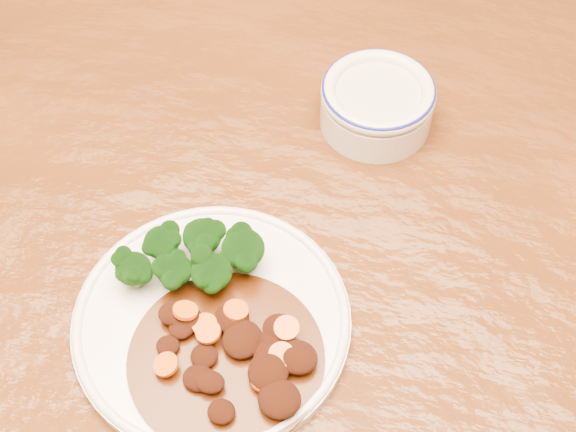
% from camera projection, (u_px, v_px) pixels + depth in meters
% --- Properties ---
extents(dining_table, '(1.57, 1.01, 0.75)m').
position_uv_depth(dining_table, '(239.00, 297.00, 0.77)').
color(dining_table, '#54290E').
rests_on(dining_table, ground).
extents(dinner_plate, '(0.23, 0.23, 0.01)m').
position_uv_depth(dinner_plate, '(212.00, 320.00, 0.66)').
color(dinner_plate, white).
rests_on(dinner_plate, dining_table).
extents(broccoli_florets, '(0.11, 0.08, 0.04)m').
position_uv_depth(broccoli_florets, '(195.00, 256.00, 0.66)').
color(broccoli_florets, '#61994F').
rests_on(broccoli_florets, dinner_plate).
extents(mince_stew, '(0.16, 0.16, 0.02)m').
position_uv_depth(mince_stew, '(237.00, 354.00, 0.63)').
color(mince_stew, '#492107').
rests_on(mince_stew, dinner_plate).
extents(dip_bowl, '(0.11, 0.11, 0.05)m').
position_uv_depth(dip_bowl, '(377.00, 102.00, 0.78)').
color(dip_bowl, silver).
rests_on(dip_bowl, dining_table).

